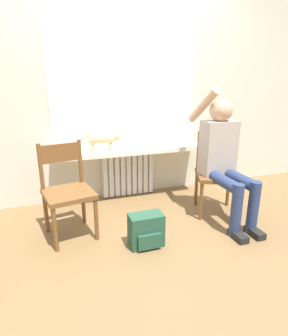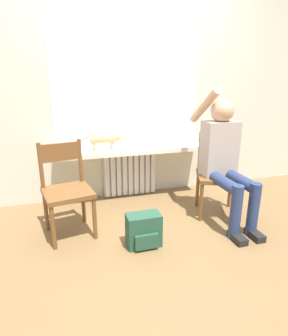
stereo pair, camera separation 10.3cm
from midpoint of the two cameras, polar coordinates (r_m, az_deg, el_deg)
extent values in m
plane|color=brown|center=(2.52, 4.82, -15.11)|extent=(12.00, 12.00, 0.00)
cube|color=beige|center=(3.30, -2.60, 17.40)|extent=(7.00, 0.06, 2.70)
cube|color=silver|center=(3.41, -2.09, -0.84)|extent=(0.64, 0.05, 0.57)
cube|color=silver|center=(3.31, -6.66, -1.50)|extent=(0.05, 0.03, 0.54)
cube|color=silver|center=(3.32, -5.46, -1.39)|extent=(0.05, 0.03, 0.54)
cube|color=silver|center=(3.34, -4.26, -1.29)|extent=(0.05, 0.03, 0.54)
cube|color=silver|center=(3.35, -3.08, -1.18)|extent=(0.05, 0.03, 0.54)
cube|color=silver|center=(3.37, -1.90, -1.07)|extent=(0.05, 0.03, 0.54)
cube|color=silver|center=(3.38, -0.74, -0.96)|extent=(0.05, 0.03, 0.54)
cube|color=silver|center=(3.40, 0.41, -0.85)|extent=(0.05, 0.03, 0.54)
cube|color=silver|center=(3.42, 1.55, -0.75)|extent=(0.05, 0.03, 0.54)
cube|color=silver|center=(3.44, 2.67, -0.64)|extent=(0.05, 0.03, 0.54)
cube|color=white|center=(3.20, -1.56, 3.69)|extent=(1.74, 0.34, 0.05)
cube|color=white|center=(3.26, -2.43, 16.02)|extent=(1.67, 0.01, 1.31)
cube|color=brown|center=(2.55, -14.13, -4.87)|extent=(0.47, 0.47, 0.04)
cylinder|color=brown|center=(2.45, -16.80, -11.61)|extent=(0.04, 0.04, 0.39)
cylinder|color=brown|center=(2.52, -8.83, -10.13)|extent=(0.04, 0.04, 0.39)
cylinder|color=brown|center=(2.76, -18.27, -8.30)|extent=(0.04, 0.04, 0.39)
cylinder|color=brown|center=(2.83, -11.19, -7.10)|extent=(0.04, 0.04, 0.39)
cylinder|color=brown|center=(2.61, -19.19, 0.46)|extent=(0.04, 0.04, 0.41)
cylinder|color=brown|center=(2.68, -11.74, 1.50)|extent=(0.04, 0.04, 0.41)
cube|color=brown|center=(2.61, -15.60, 3.14)|extent=(0.36, 0.09, 0.16)
cube|color=brown|center=(2.97, 15.76, -1.72)|extent=(0.52, 0.52, 0.04)
cylinder|color=brown|center=(2.86, 12.54, -6.89)|extent=(0.04, 0.04, 0.39)
cylinder|color=brown|center=(2.93, 19.44, -6.90)|extent=(0.04, 0.04, 0.39)
cylinder|color=brown|center=(3.18, 11.75, -4.27)|extent=(0.04, 0.04, 0.39)
cylinder|color=brown|center=(3.24, 17.96, -4.35)|extent=(0.04, 0.04, 0.39)
cylinder|color=brown|center=(3.05, 12.26, 3.43)|extent=(0.04, 0.04, 0.41)
cylinder|color=brown|center=(3.11, 18.71, 3.19)|extent=(0.04, 0.04, 0.41)
cube|color=brown|center=(3.05, 15.68, 5.17)|extent=(0.35, 0.15, 0.16)
cylinder|color=navy|center=(2.74, 16.69, -2.68)|extent=(0.11, 0.49, 0.11)
cylinder|color=navy|center=(2.83, 19.76, -2.27)|extent=(0.11, 0.49, 0.11)
cylinder|color=navy|center=(2.62, 19.22, -8.49)|extent=(0.10, 0.10, 0.50)
cylinder|color=navy|center=(2.73, 22.34, -7.84)|extent=(0.10, 0.10, 0.50)
cube|color=black|center=(2.68, 19.49, -13.23)|extent=(0.09, 0.20, 0.06)
cube|color=black|center=(2.78, 22.58, -12.42)|extent=(0.09, 0.20, 0.06)
cube|color=#AD9E93|center=(2.91, 16.02, 3.82)|extent=(0.34, 0.20, 0.54)
sphere|color=tan|center=(2.85, 16.66, 11.10)|extent=(0.22, 0.22, 0.22)
cylinder|color=tan|center=(2.90, 13.22, 12.21)|extent=(0.08, 0.50, 0.38)
cylinder|color=#AD9E93|center=(2.97, 18.90, 3.27)|extent=(0.08, 0.08, 0.43)
cylinder|color=#DBB77A|center=(3.09, -7.35, 5.94)|extent=(0.28, 0.10, 0.10)
sphere|color=#DBB77A|center=(3.12, -4.32, 6.42)|extent=(0.09, 0.09, 0.09)
cone|color=#DBB77A|center=(3.09, -4.25, 7.09)|extent=(0.03, 0.03, 0.03)
cone|color=#DBB77A|center=(3.13, -4.43, 7.23)|extent=(0.03, 0.03, 0.03)
cylinder|color=#DBB77A|center=(3.10, -5.42, 4.36)|extent=(0.03, 0.03, 0.07)
cylinder|color=#DBB77A|center=(3.15, -5.61, 4.57)|extent=(0.03, 0.03, 0.07)
cylinder|color=#DBB77A|center=(3.07, -9.01, 4.09)|extent=(0.03, 0.03, 0.07)
cylinder|color=#DBB77A|center=(3.12, -9.14, 4.30)|extent=(0.03, 0.03, 0.07)
cylinder|color=#DBB77A|center=(3.07, -10.74, 6.17)|extent=(0.18, 0.03, 0.12)
cube|color=#234C38|center=(2.43, 1.17, -12.48)|extent=(0.29, 0.16, 0.29)
cube|color=#234C38|center=(2.38, 1.88, -14.77)|extent=(0.20, 0.03, 0.13)
camera|label=1|loc=(0.05, -88.93, 0.34)|focal=30.00mm
camera|label=2|loc=(0.05, 91.07, -0.34)|focal=30.00mm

